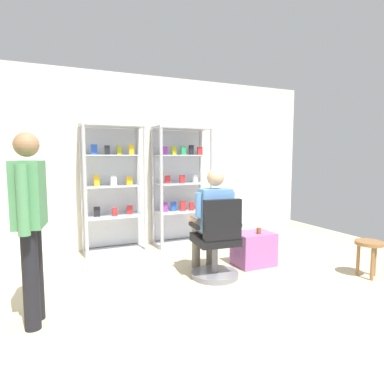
# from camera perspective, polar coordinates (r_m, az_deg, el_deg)

# --- Properties ---
(ground_plane) EXTENTS (7.20, 7.20, 0.00)m
(ground_plane) POSITION_cam_1_polar(r_m,az_deg,el_deg) (3.03, 9.37, -22.22)
(ground_plane) COLOR #C6B793
(back_wall) EXTENTS (6.00, 0.10, 2.70)m
(back_wall) POSITION_cam_1_polar(r_m,az_deg,el_deg) (5.42, -8.31, 5.19)
(back_wall) COLOR silver
(back_wall) RESTS_ON ground
(display_cabinet_left) EXTENTS (0.90, 0.45, 1.90)m
(display_cabinet_left) POSITION_cam_1_polar(r_m,az_deg,el_deg) (5.08, -13.47, 0.67)
(display_cabinet_left) COLOR #B7B7BC
(display_cabinet_left) RESTS_ON ground
(display_cabinet_right) EXTENTS (0.90, 0.45, 1.90)m
(display_cabinet_right) POSITION_cam_1_polar(r_m,az_deg,el_deg) (5.39, -1.91, 1.14)
(display_cabinet_right) COLOR #B7B7BC
(display_cabinet_right) RESTS_ON ground
(office_chair) EXTENTS (0.59, 0.56, 0.96)m
(office_chair) POSITION_cam_1_polar(r_m,az_deg,el_deg) (3.93, 4.29, -9.24)
(office_chair) COLOR slate
(office_chair) RESTS_ON ground
(seated_shopkeeper) EXTENTS (0.52, 0.59, 1.29)m
(seated_shopkeeper) POSITION_cam_1_polar(r_m,az_deg,el_deg) (4.00, 3.42, -4.26)
(seated_shopkeeper) COLOR slate
(seated_shopkeeper) RESTS_ON ground
(storage_crate) EXTENTS (0.51, 0.39, 0.44)m
(storage_crate) POSITION_cam_1_polar(r_m,az_deg,el_deg) (4.51, 10.55, -9.59)
(storage_crate) COLOR #9E599E
(storage_crate) RESTS_ON ground
(tea_glass) EXTENTS (0.06, 0.06, 0.08)m
(tea_glass) POSITION_cam_1_polar(r_m,az_deg,el_deg) (4.41, 11.42, -6.53)
(tea_glass) COLOR brown
(tea_glass) RESTS_ON storage_crate
(standing_customer) EXTENTS (0.28, 0.52, 1.63)m
(standing_customer) POSITION_cam_1_polar(r_m,az_deg,el_deg) (3.07, -26.10, -3.87)
(standing_customer) COLOR black
(standing_customer) RESTS_ON ground
(wooden_stool) EXTENTS (0.32, 0.32, 0.44)m
(wooden_stool) POSITION_cam_1_polar(r_m,az_deg,el_deg) (4.50, 28.16, -8.58)
(wooden_stool) COLOR olive
(wooden_stool) RESTS_ON ground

